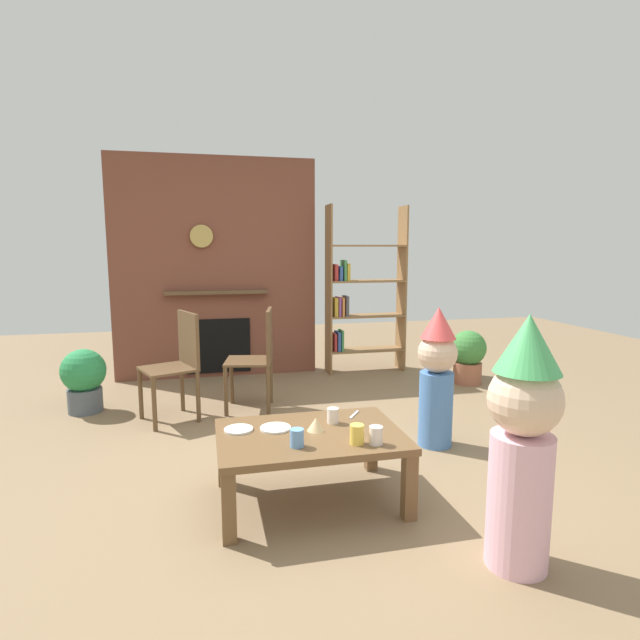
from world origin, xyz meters
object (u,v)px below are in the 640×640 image
(child_with_cone_hat, at_px, (523,437))
(potted_plant_tall, at_px, (468,355))
(bookshelf, at_px, (359,296))
(paper_plate_front, at_px, (275,428))
(potted_plant_short, at_px, (84,378))
(paper_plate_rear, at_px, (239,429))
(paper_cup_near_right, at_px, (333,416))
(coffee_table, at_px, (310,443))
(child_in_pink, at_px, (437,373))
(paper_cup_near_left, at_px, (357,434))
(birthday_cake_slice, at_px, (316,424))
(dining_chair_left, at_px, (178,359))
(paper_cup_far_left, at_px, (297,438))
(paper_cup_center, at_px, (376,435))
(dining_chair_middle, at_px, (259,353))

(child_with_cone_hat, xyz_separation_m, potted_plant_tall, (1.36, 2.86, -0.30))
(bookshelf, relative_size, potted_plant_tall, 3.35)
(paper_plate_front, relative_size, potted_plant_short, 0.32)
(paper_plate_rear, bearing_deg, paper_cup_near_right, -0.27)
(coffee_table, xyz_separation_m, child_with_cone_hat, (0.79, -0.78, 0.27))
(child_with_cone_hat, height_order, child_in_pink, child_with_cone_hat)
(child_with_cone_hat, bearing_deg, paper_plate_front, 2.45)
(paper_cup_near_left, relative_size, birthday_cake_slice, 1.05)
(child_with_cone_hat, relative_size, dining_chair_left, 1.28)
(bookshelf, height_order, dining_chair_left, bookshelf)
(paper_cup_near_right, xyz_separation_m, paper_plate_rear, (-0.55, 0.00, -0.04))
(child_in_pink, bearing_deg, paper_cup_far_left, 4.23)
(bookshelf, xyz_separation_m, paper_plate_front, (-1.36, -2.74, -0.47))
(bookshelf, distance_m, potted_plant_short, 2.96)
(coffee_table, relative_size, paper_cup_near_left, 9.84)
(paper_cup_near_left, xyz_separation_m, child_with_cone_hat, (0.58, -0.57, 0.15))
(birthday_cake_slice, relative_size, potted_plant_short, 0.18)
(paper_cup_center, xyz_separation_m, paper_cup_far_left, (-0.41, 0.06, -0.00))
(paper_cup_far_left, bearing_deg, dining_chair_left, 110.52)
(paper_cup_near_right, bearing_deg, coffee_table, -143.20)
(coffee_table, xyz_separation_m, paper_cup_far_left, (-0.11, -0.18, 0.11))
(bookshelf, relative_size, paper_cup_far_left, 20.02)
(paper_cup_far_left, bearing_deg, paper_cup_near_left, -6.26)
(paper_cup_near_right, distance_m, dining_chair_middle, 1.60)
(paper_cup_center, bearing_deg, potted_plant_short, 130.64)
(dining_chair_middle, relative_size, potted_plant_short, 1.61)
(dining_chair_middle, bearing_deg, paper_cup_center, 112.67)
(dining_chair_middle, bearing_deg, dining_chair_left, 18.39)
(paper_cup_center, xyz_separation_m, dining_chair_middle, (-0.40, 1.94, 0.06))
(coffee_table, relative_size, dining_chair_left, 1.14)
(bookshelf, relative_size, dining_chair_middle, 2.11)
(paper_plate_front, bearing_deg, bookshelf, 63.65)
(paper_cup_center, distance_m, paper_cup_far_left, 0.42)
(paper_plate_rear, bearing_deg, bookshelf, 60.06)
(paper_cup_near_right, bearing_deg, child_in_pink, 27.89)
(birthday_cake_slice, xyz_separation_m, dining_chair_middle, (-0.14, 1.68, 0.07))
(dining_chair_left, xyz_separation_m, potted_plant_tall, (2.93, 0.46, -0.20))
(paper_cup_near_right, height_order, paper_plate_rear, paper_cup_near_right)
(potted_plant_short, bearing_deg, dining_chair_middle, -10.32)
(paper_cup_near_left, bearing_deg, coffee_table, 134.30)
(potted_plant_short, bearing_deg, paper_cup_far_left, -55.31)
(bookshelf, xyz_separation_m, paper_plate_rear, (-1.57, -2.72, -0.47))
(paper_cup_far_left, height_order, child_with_cone_hat, child_with_cone_hat)
(dining_chair_middle, bearing_deg, paper_plate_rear, 90.59)
(paper_cup_center, relative_size, dining_chair_middle, 0.11)
(paper_cup_near_right, distance_m, potted_plant_short, 2.56)
(paper_cup_center, height_order, dining_chair_left, dining_chair_left)
(coffee_table, height_order, child_with_cone_hat, child_with_cone_hat)
(paper_cup_near_left, bearing_deg, paper_plate_front, 141.13)
(paper_cup_far_left, bearing_deg, paper_cup_center, -8.60)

